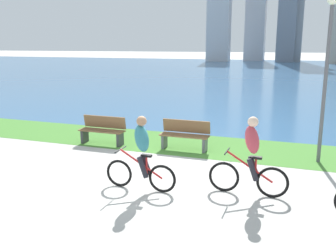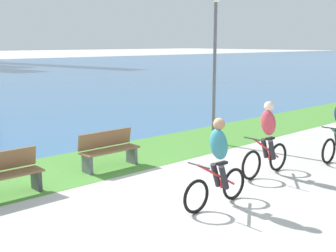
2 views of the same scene
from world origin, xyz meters
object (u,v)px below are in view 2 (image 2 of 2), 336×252
(cyclist_trailing, at_px, (267,139))
(bench_far_along_path, at_px, (3,175))
(bench_near_path, at_px, (109,150))
(cyclist_lead, at_px, (218,163))
(lamppost_tall, at_px, (215,48))

(cyclist_trailing, distance_m, bench_far_along_path, 5.70)
(bench_near_path, distance_m, bench_far_along_path, 2.71)
(cyclist_lead, height_order, lamppost_tall, lamppost_tall)
(cyclist_lead, xyz_separation_m, bench_far_along_path, (-2.76, 3.15, -0.38))
(bench_near_path, relative_size, bench_far_along_path, 1.00)
(lamppost_tall, bearing_deg, bench_far_along_path, -177.08)
(cyclist_trailing, distance_m, bench_near_path, 3.76)
(cyclist_lead, relative_size, bench_near_path, 1.11)
(cyclist_trailing, height_order, bench_near_path, cyclist_trailing)
(cyclist_lead, relative_size, lamppost_tall, 0.38)
(cyclist_lead, height_order, bench_far_along_path, cyclist_lead)
(bench_near_path, xyz_separation_m, lamppost_tall, (3.83, 0.05, 2.39))
(bench_near_path, bearing_deg, lamppost_tall, 0.76)
(cyclist_lead, bearing_deg, cyclist_trailing, 12.83)
(cyclist_trailing, height_order, lamppost_tall, lamppost_tall)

